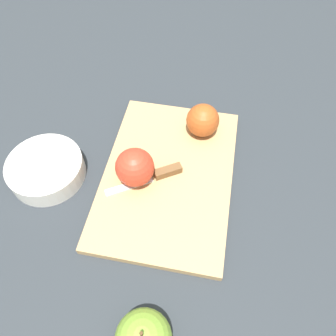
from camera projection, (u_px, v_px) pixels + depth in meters
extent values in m
plane|color=#282D33|center=(168.00, 178.00, 0.68)|extent=(4.00, 4.00, 0.00)
cube|color=tan|center=(168.00, 176.00, 0.67)|extent=(0.40, 0.28, 0.02)
sphere|color=#AD4C1E|center=(203.00, 120.00, 0.70)|extent=(0.07, 0.07, 0.07)
cylinder|color=#EFE5C6|center=(201.00, 122.00, 0.70)|extent=(0.04, 0.06, 0.07)
sphere|color=red|center=(135.00, 167.00, 0.63)|extent=(0.08, 0.08, 0.08)
cylinder|color=#EFE5C6|center=(131.00, 167.00, 0.63)|extent=(0.07, 0.01, 0.07)
cube|color=silver|center=(129.00, 186.00, 0.65)|extent=(0.06, 0.09, 0.00)
cube|color=brown|center=(165.00, 173.00, 0.65)|extent=(0.04, 0.06, 0.02)
cylinder|color=#4C3319|center=(143.00, 334.00, 0.43)|extent=(0.01, 0.01, 0.01)
cylinder|color=silver|center=(46.00, 169.00, 0.66)|extent=(0.15, 0.15, 0.04)
torus|color=silver|center=(44.00, 164.00, 0.65)|extent=(0.15, 0.15, 0.01)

